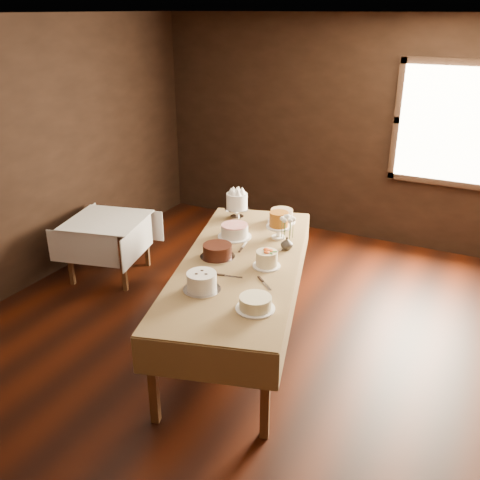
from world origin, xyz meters
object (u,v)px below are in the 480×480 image
at_px(side_table, 107,226).
at_px(cake_lattice, 235,232).
at_px(cake_flowers, 267,259).
at_px(cake_cream, 255,304).
at_px(cake_speckled, 282,216).
at_px(cake_chocolate, 217,251).
at_px(cake_server_c, 244,245).
at_px(cake_server_a, 234,277).
at_px(cake_caramel, 279,227).
at_px(cake_swirl, 202,282).
at_px(display_table, 240,267).
at_px(cake_server_b, 267,286).
at_px(flower_vase, 287,243).
at_px(cake_server_d, 276,251).
at_px(cake_meringue, 237,206).

height_order(side_table, cake_lattice, cake_lattice).
height_order(cake_flowers, cake_cream, cake_flowers).
bearing_deg(cake_speckled, side_table, -163.73).
distance_m(cake_speckled, cake_chocolate, 1.06).
relative_size(cake_chocolate, cake_server_c, 1.30).
distance_m(cake_chocolate, cake_cream, 0.95).
distance_m(cake_lattice, cake_chocolate, 0.48).
bearing_deg(cake_chocolate, cake_server_a, -41.52).
distance_m(cake_caramel, cake_swirl, 1.24).
bearing_deg(cake_lattice, display_table, -56.86).
relative_size(cake_chocolate, cake_server_a, 1.30).
distance_m(display_table, cake_server_a, 0.32).
relative_size(cake_server_b, flower_vase, 2.03).
bearing_deg(cake_lattice, cake_server_d, -14.36).
xyz_separation_m(cake_swirl, cake_cream, (0.50, -0.07, -0.02)).
bearing_deg(side_table, cake_server_a, -21.07).
bearing_deg(cake_server_b, cake_lattice, 173.81).
distance_m(side_table, flower_vase, 2.20).
bearing_deg(flower_vase, side_table, 178.45).
distance_m(cake_speckled, cake_cream, 1.78).
xyz_separation_m(display_table, cake_server_b, (0.40, -0.32, 0.06)).
bearing_deg(cake_speckled, cake_server_c, -96.16).
bearing_deg(cake_speckled, flower_vase, -62.87).
bearing_deg(cake_server_a, cake_meringue, 103.90).
height_order(cake_chocolate, cake_server_c, cake_chocolate).
distance_m(display_table, cake_chocolate, 0.25).
height_order(cake_lattice, cake_swirl, cake_swirl).
relative_size(cake_meringue, cake_server_b, 1.17).
bearing_deg(cake_meringue, cake_chocolate, -72.55).
height_order(display_table, cake_server_d, cake_server_d).
relative_size(cake_cream, cake_server_c, 1.41).
relative_size(cake_chocolate, cake_swirl, 1.03).
relative_size(cake_flowers, cake_server_c, 1.00).
bearing_deg(flower_vase, cake_meringue, 147.10).
bearing_deg(cake_server_c, cake_server_a, -171.82).
distance_m(display_table, cake_caramel, 0.65).
bearing_deg(cake_meringue, side_table, -162.49).
bearing_deg(cake_meringue, cake_server_a, -63.65).
bearing_deg(flower_vase, display_table, -122.30).
bearing_deg(cake_speckled, cake_server_b, -71.71).
bearing_deg(cake_server_c, cake_caramel, -45.91).
xyz_separation_m(display_table, cake_swirl, (-0.03, -0.61, 0.13)).
height_order(cake_cream, cake_server_b, cake_cream).
bearing_deg(side_table, cake_chocolate, -16.47).
bearing_deg(cake_cream, cake_flowers, 107.97).
relative_size(cake_speckled, cake_caramel, 1.05).
height_order(cake_meringue, flower_vase, cake_meringue).
relative_size(cake_swirl, cake_server_d, 1.26).
xyz_separation_m(cake_flowers, cake_server_a, (-0.16, -0.30, -0.06)).
bearing_deg(cake_lattice, cake_server_c, -37.81).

